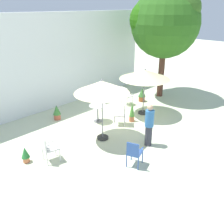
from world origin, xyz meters
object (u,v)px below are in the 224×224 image
at_px(potted_plant_3, 142,94).
at_px(potted_plant_1, 25,154).
at_px(patio_umbrella_0, 102,88).
at_px(potted_plant_2, 132,112).
at_px(cafe_table_0, 98,110).
at_px(patio_chair_0, 134,152).
at_px(potted_plant_0, 57,112).
at_px(patio_chair_1, 48,147).
at_px(patio_chair_3, 122,113).
at_px(shade_tree, 165,23).
at_px(patio_chair_2, 126,95).
at_px(standing_person, 149,125).
at_px(patio_umbrella_1, 145,75).

bearing_deg(potted_plant_3, potted_plant_1, -173.85).
distance_m(patio_umbrella_0, potted_plant_2, 2.58).
distance_m(cafe_table_0, patio_chair_0, 3.59).
bearing_deg(potted_plant_2, potted_plant_0, 130.91).
xyz_separation_m(patio_chair_1, patio_chair_3, (3.70, 0.13, 0.02)).
relative_size(shade_tree, patio_umbrella_0, 2.39).
bearing_deg(patio_chair_3, potted_plant_0, 123.66).
height_order(cafe_table_0, potted_plant_1, cafe_table_0).
bearing_deg(patio_chair_0, potted_plant_3, 35.54).
distance_m(shade_tree, patio_chair_2, 4.20).
bearing_deg(patio_chair_2, cafe_table_0, -169.21).
relative_size(potted_plant_0, standing_person, 0.43).
bearing_deg(cafe_table_0, potted_plant_2, -44.73).
bearing_deg(standing_person, potted_plant_1, 149.11).
relative_size(shade_tree, potted_plant_2, 6.40).
relative_size(patio_umbrella_0, standing_person, 1.48).
bearing_deg(standing_person, potted_plant_2, 56.91).
xyz_separation_m(shade_tree, cafe_table_0, (-4.83, -0.03, -3.39)).
bearing_deg(standing_person, patio_chair_0, -161.43).
height_order(shade_tree, patio_chair_3, shade_tree).
xyz_separation_m(patio_umbrella_1, potted_plant_1, (-5.86, 0.29, -1.59)).
bearing_deg(patio_chair_3, patio_chair_0, -130.38).
bearing_deg(patio_chair_2, patio_umbrella_0, -152.50).
bearing_deg(potted_plant_1, patio_chair_0, -49.30).
xyz_separation_m(patio_chair_3, standing_person, (-0.57, -1.84, 0.26)).
distance_m(patio_chair_2, potted_plant_1, 6.23).
height_order(potted_plant_1, potted_plant_2, potted_plant_2).
relative_size(shade_tree, cafe_table_0, 7.29).
distance_m(potted_plant_3, standing_person, 4.57).
bearing_deg(potted_plant_3, patio_chair_2, 164.18).
bearing_deg(standing_person, cafe_table_0, 88.59).
bearing_deg(shade_tree, potted_plant_0, 166.30).
height_order(shade_tree, patio_chair_2, shade_tree).
bearing_deg(patio_chair_0, potted_plant_2, 41.19).
xyz_separation_m(potted_plant_1, potted_plant_3, (7.13, 0.77, 0.08)).
distance_m(patio_chair_0, potted_plant_2, 3.37).
relative_size(patio_chair_1, potted_plant_0, 1.36).
bearing_deg(potted_plant_0, patio_umbrella_1, -36.25).
xyz_separation_m(patio_chair_1, potted_plant_2, (4.27, 0.04, -0.10)).
xyz_separation_m(cafe_table_0, patio_chair_0, (-1.46, -3.28, -0.01)).
bearing_deg(potted_plant_2, standing_person, -123.09).
height_order(potted_plant_3, standing_person, standing_person).
distance_m(patio_umbrella_1, potted_plant_3, 2.24).
distance_m(patio_chair_2, patio_chair_3, 2.35).
xyz_separation_m(patio_umbrella_0, potted_plant_2, (1.98, 0.20, -1.64)).
relative_size(patio_umbrella_0, patio_chair_0, 2.59).
bearing_deg(shade_tree, potted_plant_3, 174.48).
distance_m(patio_chair_0, patio_chair_3, 3.03).
height_order(patio_umbrella_0, patio_chair_1, patio_umbrella_0).
bearing_deg(shade_tree, patio_chair_0, -152.28).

